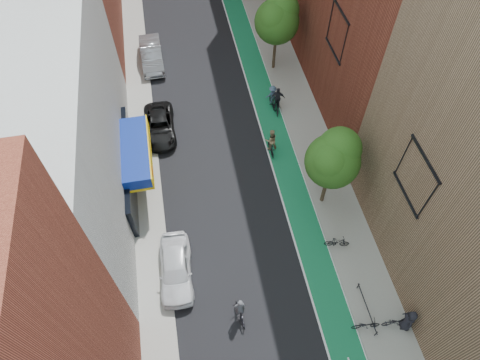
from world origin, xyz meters
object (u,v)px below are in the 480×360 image
parked_car_black (160,126)px  cyclist_lane_mid (278,102)px  parked_car_white (176,269)px  parked_car_silver (152,55)px  cyclist_lane_far (272,97)px  pedestrian (409,320)px  cyclist_lead (240,312)px  cyclist_lane_near (271,143)px

parked_car_black → cyclist_lane_mid: size_ratio=2.17×
parked_car_white → parked_car_silver: (0.00, 20.21, 0.03)m
cyclist_lane_mid → cyclist_lane_far: bearing=-51.3°
cyclist_lane_mid → cyclist_lane_far: size_ratio=1.12×
cyclist_lane_far → pedestrian: 18.84m
parked_car_silver → pedestrian: size_ratio=2.69×
cyclist_lead → cyclist_lane_near: cyclist_lane_near is taller
parked_car_white → cyclist_lane_near: bearing=50.2°
cyclist_lead → parked_car_white: bearing=-51.0°
parked_car_silver → cyclist_lane_near: (7.80, -11.83, 0.11)m
cyclist_lead → pedestrian: (8.93, -2.33, 0.36)m
cyclist_lane_near → pedestrian: size_ratio=1.14×
cyclist_lead → cyclist_lane_mid: cyclist_lane_mid is taller
parked_car_silver → cyclist_lead: 23.67m
cyclist_lead → cyclist_lane_far: size_ratio=1.08×
parked_car_silver → parked_car_white: bearing=-91.3°
parked_car_silver → cyclist_lane_near: size_ratio=2.36×
parked_car_black → cyclist_lane_near: 8.54m
parked_car_black → pedestrian: bearing=-53.9°
cyclist_lane_far → pedestrian: bearing=95.6°
cyclist_lane_mid → parked_car_silver: bearing=-27.9°
parked_car_white → cyclist_lane_far: cyclist_lane_far is taller
parked_car_white → cyclist_lane_near: (7.80, 8.38, 0.14)m
parked_car_white → cyclist_lead: size_ratio=2.22×
parked_car_black → pedestrian: pedestrian is taller
parked_car_black → pedestrian: 21.27m
parked_car_silver → cyclist_lane_mid: cyclist_lane_mid is taller
parked_car_silver → cyclist_lane_far: bearing=-39.9°
cyclist_lead → cyclist_lane_near: 12.47m
parked_car_white → cyclist_lane_far: bearing=58.4°
parked_car_silver → cyclist_lane_mid: size_ratio=2.29×
cyclist_lead → cyclist_lane_mid: 16.79m
cyclist_lane_mid → cyclist_lead: bearing=81.0°
cyclist_lead → cyclist_lane_far: (5.75, 16.24, 0.18)m
cyclist_lane_far → parked_car_white: bearing=51.2°
parked_car_white → pedestrian: 13.41m
parked_car_black → parked_car_white: bearing=-88.9°
parked_car_white → parked_car_silver: bearing=93.2°
parked_car_black → cyclist_lane_far: size_ratio=2.43×
pedestrian → cyclist_lane_mid: bearing=-158.5°
parked_car_white → pedestrian: (12.20, -5.56, 0.29)m
parked_car_silver → cyclist_lane_far: 11.54m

